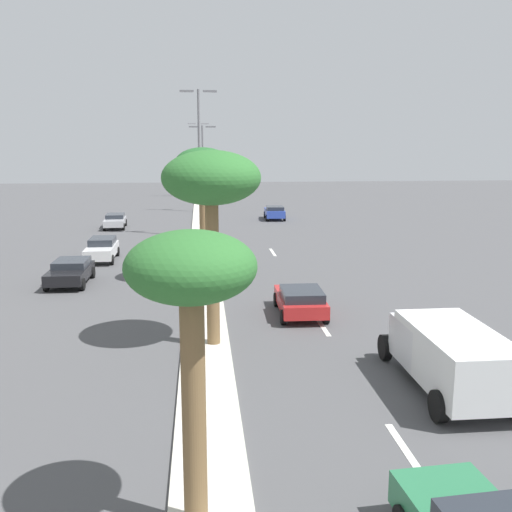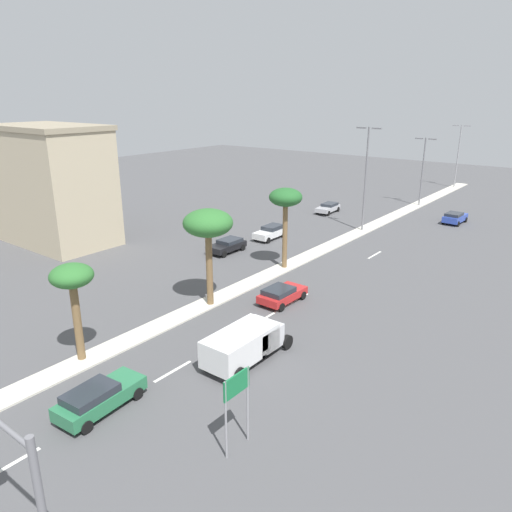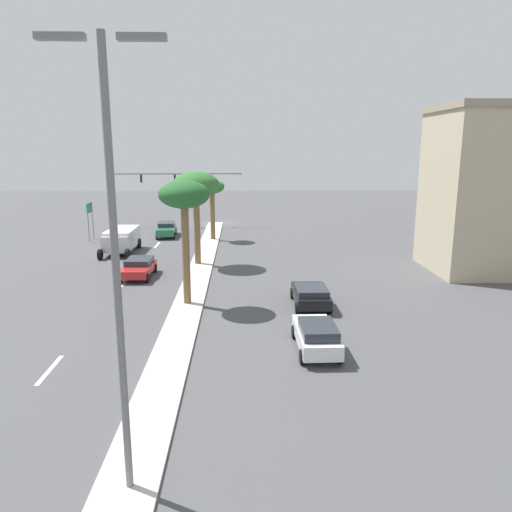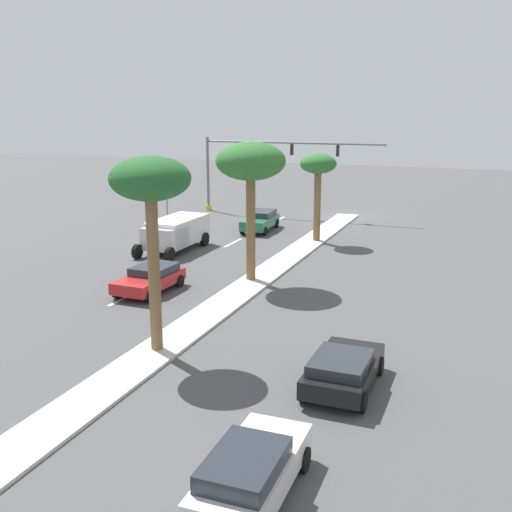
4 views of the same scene
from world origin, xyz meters
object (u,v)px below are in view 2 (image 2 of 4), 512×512
Objects in this scene: directional_road_sign at (237,395)px; sedan_blue_right at (455,217)px; palm_tree_outboard at (286,200)px; palm_tree_inboard at (72,281)px; palm_tree_right at (208,225)px; street_lamp_left at (458,151)px; sedan_green_front at (99,397)px; box_truck at (246,342)px; sedan_silver_leading at (328,208)px; sedan_red_near at (282,294)px; street_lamp_near at (366,172)px; street_lamp_outboard at (423,166)px; sedan_black_trailing at (227,245)px; commercial_building at (53,185)px; sedan_white_outboard at (270,232)px.

sedan_blue_right is at bearing 95.59° from directional_road_sign.
palm_tree_inboard is at bearing -90.98° from palm_tree_outboard.
palm_tree_right is 0.71× the size of street_lamp_left.
sedan_green_front is 0.79× the size of box_truck.
box_truck is at bearing -83.37° from street_lamp_left.
sedan_blue_right is at bearing 16.51° from sedan_silver_leading.
directional_road_sign reaches higher than sedan_red_near.
street_lamp_near is 32.11m from box_truck.
palm_tree_right is 14.59m from sedan_green_front.
street_lamp_left is (-0.45, 17.73, 0.45)m from street_lamp_outboard.
street_lamp_near is 18.10m from sedan_black_trailing.
street_lamp_near reaches higher than sedan_green_front.
commercial_building is at bearing -120.25° from street_lamp_outboard.
sedan_black_trailing is at bearing 133.92° from box_truck.
street_lamp_left is at bearing 99.53° from directional_road_sign.
directional_road_sign is 0.52× the size of palm_tree_right.
palm_tree_right is (0.60, 10.53, 1.15)m from palm_tree_inboard.
palm_tree_outboard is 11.04m from sedan_white_outboard.
street_lamp_outboard is at bearing 77.16° from sedan_black_trailing.
box_truck reaches higher than sedan_green_front.
sedan_white_outboard is at bearing 133.65° from palm_tree_outboard.
palm_tree_right is at bearing 86.72° from palm_tree_inboard.
palm_tree_outboard is 1.81× the size of sedan_blue_right.
palm_tree_right is at bearing -137.54° from sedan_red_near.
sedan_green_front is at bearing -69.33° from sedan_white_outboard.
sedan_green_front is (-7.17, -2.09, -1.99)m from directional_road_sign.
commercial_building is (-35.48, 13.11, 3.32)m from directional_road_sign.
palm_tree_outboard is at bearing 119.56° from directional_road_sign.
sedan_blue_right is (7.46, -24.90, -5.29)m from street_lamp_left.
box_truck is at bearing -46.08° from sedan_black_trailing.
sedan_blue_right reaches higher than sedan_silver_leading.
street_lamp_near reaches higher than sedan_white_outboard.
palm_tree_inboard is 0.99× the size of box_truck.
street_lamp_outboard is at bearing 88.79° from street_lamp_near.
directional_road_sign is at bearing -56.42° from sedan_white_outboard.
directional_road_sign reaches higher than sedan_white_outboard.
street_lamp_near is at bearing -91.21° from street_lamp_outboard.
commercial_building is 2.16× the size of palm_tree_inboard.
directional_road_sign is at bearing -80.47° from street_lamp_left.
box_truck is (7.17, -47.93, -4.40)m from street_lamp_outboard.
sedan_black_trailing is (-11.45, 6.96, -0.00)m from sedan_red_near.
palm_tree_right is 14.07m from sedan_black_trailing.
street_lamp_outboard is at bearing 90.05° from palm_tree_right.
street_lamp_near is 2.84× the size of sedan_red_near.
sedan_green_front reaches higher than sedan_white_outboard.
sedan_white_outboard reaches higher than sedan_blue_right.
street_lamp_outboard is (0.21, 33.23, -0.67)m from palm_tree_outboard.
street_lamp_left is (-0.49, 61.04, -0.12)m from palm_tree_right.
sedan_red_near reaches higher than sedan_black_trailing.
commercial_building reaches higher than sedan_blue_right.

